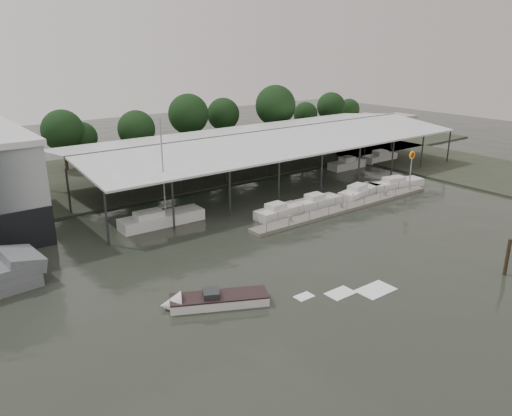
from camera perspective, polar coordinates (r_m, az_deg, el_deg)
ground at (r=44.31m, az=6.55°, el=-7.15°), size 200.00×200.00×0.00m
land_strip_far at (r=78.23m, az=-15.16°, el=3.79°), size 140.00×30.00×0.30m
land_strip_east at (r=84.72m, az=24.29°, el=3.88°), size 20.00×60.00×0.30m
covered_boat_shed at (r=73.42m, az=1.25°, el=8.32°), size 58.24×24.00×6.96m
floating_dock at (r=60.76m, az=10.33°, el=0.07°), size 28.00×2.00×1.40m
shell_fuel_sign at (r=68.86m, az=17.34°, el=4.92°), size 1.10×0.18×5.55m
distant_commercial_buildings at (r=115.06m, az=12.69°, el=9.42°), size 22.00×8.00×4.00m
white_sailboat at (r=55.54m, az=-10.85°, el=-1.25°), size 9.45×2.91×11.76m
speedboat_underway at (r=38.63m, az=-5.23°, el=-10.52°), size 17.74×9.82×2.00m
moored_cruiser_0 at (r=57.17m, az=2.60°, el=-0.38°), size 6.25×2.66×1.70m
moored_cruiser_1 at (r=61.04m, az=7.00°, el=0.73°), size 6.10×2.28×1.70m
moored_cruiser_2 at (r=65.95m, az=11.73°, el=1.82°), size 7.52×3.54×1.70m
moored_cruiser_3 at (r=70.86m, az=15.66°, el=2.67°), size 8.65×3.52×1.70m
horizon_tree_line at (r=92.54m, az=-3.57°, el=10.55°), size 68.21×12.19×11.45m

